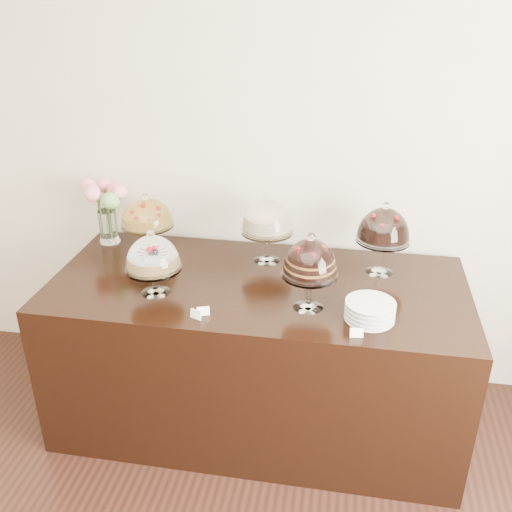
% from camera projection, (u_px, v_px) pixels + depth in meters
% --- Properties ---
extents(wall_back, '(5.00, 0.04, 3.00)m').
position_uv_depth(wall_back, '(252.00, 143.00, 3.26)').
color(wall_back, beige).
rests_on(wall_back, ground).
extents(display_counter, '(2.20, 1.00, 0.90)m').
position_uv_depth(display_counter, '(258.00, 352.00, 3.22)').
color(display_counter, black).
rests_on(display_counter, ground).
extents(cake_stand_sugar_sponge, '(0.28, 0.28, 0.35)m').
position_uv_depth(cake_stand_sugar_sponge, '(153.00, 256.00, 2.84)').
color(cake_stand_sugar_sponge, white).
rests_on(cake_stand_sugar_sponge, display_counter).
extents(cake_stand_choco_layer, '(0.27, 0.27, 0.40)m').
position_uv_depth(cake_stand_choco_layer, '(310.00, 261.00, 2.68)').
color(cake_stand_choco_layer, white).
rests_on(cake_stand_choco_layer, display_counter).
extents(cake_stand_cheesecake, '(0.29, 0.29, 0.40)m').
position_uv_depth(cake_stand_cheesecake, '(267.00, 219.00, 3.14)').
color(cake_stand_cheesecake, white).
rests_on(cake_stand_cheesecake, display_counter).
extents(cake_stand_dark_choco, '(0.29, 0.29, 0.41)m').
position_uv_depth(cake_stand_dark_choco, '(384.00, 228.00, 3.01)').
color(cake_stand_dark_choco, white).
rests_on(cake_stand_dark_choco, display_counter).
extents(cake_stand_fruit_tart, '(0.31, 0.31, 0.36)m').
position_uv_depth(cake_stand_fruit_tart, '(147.00, 215.00, 3.26)').
color(cake_stand_fruit_tart, white).
rests_on(cake_stand_fruit_tart, display_counter).
extents(flower_vase, '(0.32, 0.28, 0.39)m').
position_uv_depth(flower_vase, '(105.00, 202.00, 3.37)').
color(flower_vase, white).
rests_on(flower_vase, display_counter).
extents(plate_stack, '(0.23, 0.23, 0.09)m').
position_uv_depth(plate_stack, '(370.00, 311.00, 2.67)').
color(plate_stack, silver).
rests_on(plate_stack, display_counter).
extents(price_card_left, '(0.06, 0.04, 0.04)m').
position_uv_depth(price_card_left, '(196.00, 314.00, 2.69)').
color(price_card_left, white).
rests_on(price_card_left, display_counter).
extents(price_card_right, '(0.06, 0.03, 0.04)m').
position_uv_depth(price_card_right, '(357.00, 333.00, 2.55)').
color(price_card_right, white).
rests_on(price_card_right, display_counter).
extents(price_card_extra, '(0.06, 0.03, 0.04)m').
position_uv_depth(price_card_extra, '(203.00, 311.00, 2.72)').
color(price_card_extra, white).
rests_on(price_card_extra, display_counter).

